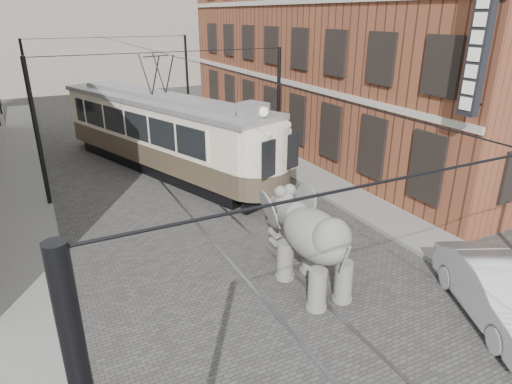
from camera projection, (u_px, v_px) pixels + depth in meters
ground at (232, 238)px, 15.86m from camera, size 120.00×120.00×0.00m
tram_rails at (232, 238)px, 15.86m from camera, size 1.54×80.00×0.02m
sidewalk_right at (365, 206)px, 18.33m from camera, size 2.00×60.00×0.15m
sidewalk_left at (30, 282)px, 13.12m from camera, size 2.00×60.00×0.15m
brick_building at (341, 40)px, 25.67m from camera, size 8.00×26.00×12.00m
distant_block at (76, 18)px, 46.42m from camera, size 28.00×10.00×14.00m
catenary at (179, 127)px, 18.81m from camera, size 11.00×30.20×6.00m
tram at (161, 115)px, 21.80m from camera, size 7.58×14.40×5.65m
elephant at (314, 248)px, 12.48m from camera, size 2.41×4.36×2.66m
parked_car at (499, 293)px, 11.46m from camera, size 3.33×4.80×1.50m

